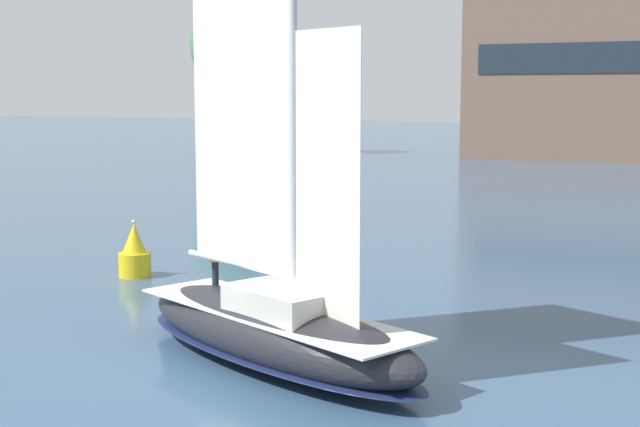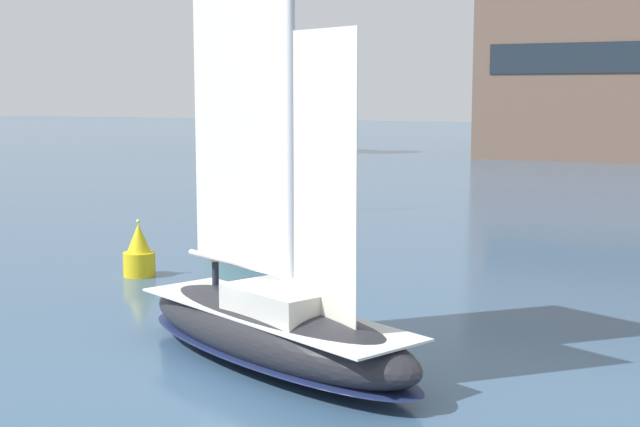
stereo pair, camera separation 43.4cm
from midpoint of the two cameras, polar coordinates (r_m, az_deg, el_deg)
The scene contains 6 objects.
ground_plane at distance 24.23m, azimuth -3.48°, elevation -9.60°, with size 400.00×400.00×0.00m, color #385675.
tree_shore_center at distance 107.20m, azimuth -0.37°, elevation 8.44°, with size 5.95×5.95×12.25m.
tree_shore_right at distance 107.49m, azimuth -6.06°, elevation 10.59°, with size 8.80×8.80×18.12m.
sailboat_main at distance 23.91m, azimuth -3.48°, elevation -6.97°, with size 10.99×7.08×14.69m.
sailboat_moored_near_marina at distance 54.73m, azimuth -0.63°, elevation 0.76°, with size 4.62×6.22×8.53m.
channel_buoy at distance 35.97m, azimuth -12.12°, elevation -2.54°, with size 1.27×1.27×2.27m.
Camera 1 is at (10.63, -20.54, 7.20)m, focal length 50.00 mm.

